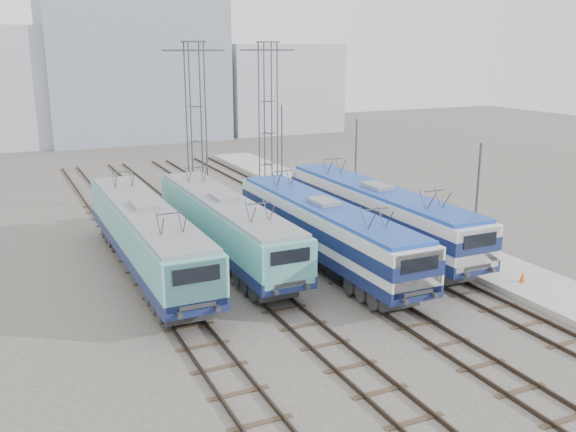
# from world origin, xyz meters

# --- Properties ---
(ground) EXTENTS (160.00, 160.00, 0.00)m
(ground) POSITION_xyz_m (0.00, 0.00, 0.00)
(ground) COLOR #514C47
(platform) EXTENTS (4.00, 70.00, 0.30)m
(platform) POSITION_xyz_m (10.20, 8.00, 0.15)
(platform) COLOR #9E9E99
(platform) RESTS_ON ground
(locomotive_far_left) EXTENTS (2.83, 17.86, 3.36)m
(locomotive_far_left) POSITION_xyz_m (-6.75, 9.28, 2.23)
(locomotive_far_left) COLOR #151F4C
(locomotive_far_left) RESTS_ON ground
(locomotive_center_left) EXTENTS (2.73, 17.25, 3.25)m
(locomotive_center_left) POSITION_xyz_m (-2.25, 9.75, 2.16)
(locomotive_center_left) COLOR #151F4C
(locomotive_center_left) RESTS_ON ground
(locomotive_center_right) EXTENTS (2.73, 17.23, 3.24)m
(locomotive_center_right) POSITION_xyz_m (2.25, 6.51, 2.21)
(locomotive_center_right) COLOR #151F4C
(locomotive_center_right) RESTS_ON ground
(locomotive_far_right) EXTENTS (2.81, 17.75, 3.34)m
(locomotive_far_right) POSITION_xyz_m (6.75, 8.21, 2.27)
(locomotive_far_right) COLOR #151F4C
(locomotive_far_right) RESTS_ON ground
(catenary_tower_west) EXTENTS (4.50, 1.20, 12.00)m
(catenary_tower_west) POSITION_xyz_m (0.00, 22.00, 6.64)
(catenary_tower_west) COLOR #3F4247
(catenary_tower_west) RESTS_ON ground
(catenary_tower_east) EXTENTS (4.50, 1.20, 12.00)m
(catenary_tower_east) POSITION_xyz_m (6.50, 24.00, 6.64)
(catenary_tower_east) COLOR #3F4247
(catenary_tower_east) RESTS_ON ground
(mast_front) EXTENTS (0.12, 0.12, 7.00)m
(mast_front) POSITION_xyz_m (8.60, 2.00, 3.50)
(mast_front) COLOR #3F4247
(mast_front) RESTS_ON ground
(mast_mid) EXTENTS (0.12, 0.12, 7.00)m
(mast_mid) POSITION_xyz_m (8.60, 14.00, 3.50)
(mast_mid) COLOR #3F4247
(mast_mid) RESTS_ON ground
(mast_rear) EXTENTS (0.12, 0.12, 7.00)m
(mast_rear) POSITION_xyz_m (8.60, 26.00, 3.50)
(mast_rear) COLOR #3F4247
(mast_rear) RESTS_ON ground
(safety_cone) EXTENTS (0.29, 0.29, 0.56)m
(safety_cone) POSITION_xyz_m (9.67, -0.51, 0.58)
(safety_cone) COLOR #F05D14
(safety_cone) RESTS_ON platform
(building_center) EXTENTS (22.00, 14.00, 18.00)m
(building_center) POSITION_xyz_m (4.00, 62.00, 9.00)
(building_center) COLOR gray
(building_center) RESTS_ON ground
(building_east) EXTENTS (16.00, 12.00, 12.00)m
(building_east) POSITION_xyz_m (24.00, 62.00, 6.00)
(building_east) COLOR #A2A9B6
(building_east) RESTS_ON ground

